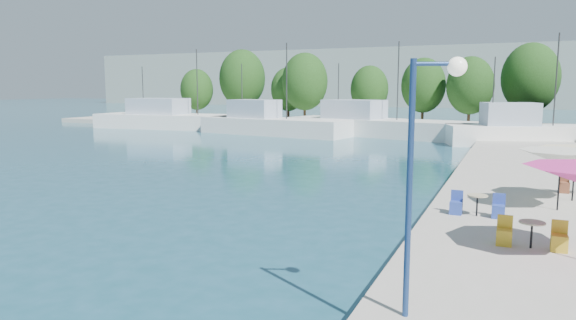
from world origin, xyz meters
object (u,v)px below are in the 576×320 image
at_px(umbrella_white, 561,157).
at_px(trawler_03, 374,126).
at_px(trawler_02, 270,125).
at_px(trawler_01, 178,120).
at_px(street_lamp, 428,140).
at_px(trawler_04, 530,134).
at_px(umbrella_cream, 576,154).

bearing_deg(umbrella_white, trawler_03, 114.72).
bearing_deg(trawler_03, trawler_02, -150.38).
height_order(trawler_02, umbrella_white, trawler_02).
relative_size(trawler_01, trawler_03, 1.09).
distance_m(trawler_01, umbrella_white, 52.05).
xyz_separation_m(trawler_02, trawler_03, (10.89, 3.11, -0.00)).
height_order(trawler_03, street_lamp, trawler_03).
bearing_deg(trawler_03, trawler_04, -0.49).
bearing_deg(trawler_01, trawler_04, -9.07).
bearing_deg(umbrella_cream, trawler_01, 143.10).
bearing_deg(trawler_02, umbrella_white, -39.45).
height_order(umbrella_white, umbrella_cream, umbrella_white).
bearing_deg(umbrella_cream, trawler_03, 117.11).
relative_size(trawler_01, street_lamp, 4.58).
height_order(trawler_02, umbrella_cream, trawler_02).
bearing_deg(street_lamp, umbrella_cream, 52.22).
bearing_deg(trawler_04, trawler_03, 147.97).
distance_m(trawler_03, trawler_04, 15.48).
bearing_deg(street_lamp, trawler_01, 108.70).
distance_m(trawler_03, umbrella_white, 36.38).
xyz_separation_m(trawler_01, umbrella_white, (40.37, -32.83, 1.50)).
bearing_deg(trawler_01, trawler_03, -3.53).
xyz_separation_m(trawler_02, trawler_04, (25.90, -0.68, 0.00)).
height_order(trawler_01, street_lamp, trawler_01).
distance_m(trawler_01, trawler_03, 25.17).
height_order(trawler_02, street_lamp, trawler_02).
bearing_deg(trawler_02, trawler_01, 177.87).
bearing_deg(trawler_04, street_lamp, -112.04).
bearing_deg(trawler_04, umbrella_cream, -106.08).
relative_size(trawler_04, umbrella_white, 5.32).
distance_m(umbrella_white, street_lamp, 11.59).
bearing_deg(umbrella_white, trawler_02, 131.10).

